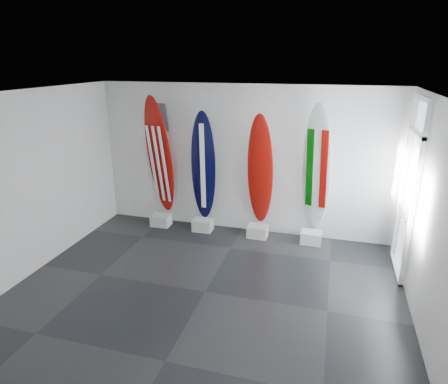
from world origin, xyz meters
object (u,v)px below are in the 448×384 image
(surfboard_navy, at_px, (203,167))
(surfboard_italy, at_px, (317,169))
(surfboard_swiss, at_px, (260,171))
(surfboard_usa, at_px, (160,157))

(surfboard_navy, xyz_separation_m, surfboard_italy, (2.24, 0.00, 0.11))
(surfboard_swiss, height_order, surfboard_italy, surfboard_italy)
(surfboard_swiss, bearing_deg, surfboard_navy, -175.40)
(surfboard_usa, xyz_separation_m, surfboard_italy, (3.20, 0.00, -0.03))
(surfboard_italy, bearing_deg, surfboard_navy, -162.91)
(surfboard_usa, xyz_separation_m, surfboard_navy, (0.96, 0.00, -0.14))
(surfboard_usa, bearing_deg, surfboard_italy, 9.98)
(surfboard_usa, bearing_deg, surfboard_swiss, 9.98)
(surfboard_navy, bearing_deg, surfboard_swiss, -1.42)
(surfboard_navy, xyz_separation_m, surfboard_swiss, (1.17, 0.00, 0.00))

